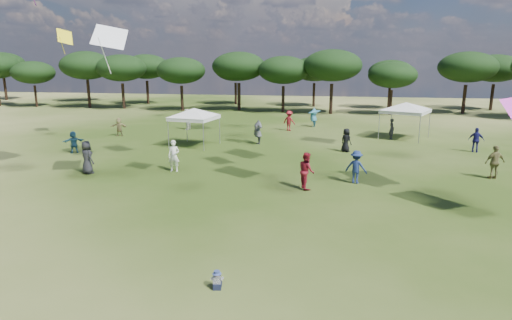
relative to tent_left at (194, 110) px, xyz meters
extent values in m
cylinder|color=black|center=(-30.32, 22.93, -1.25)|extent=(0.33, 0.33, 2.92)
ellipsoid|color=black|center=(-30.32, 22.93, 1.96)|extent=(5.67, 5.67, 3.06)
cylinder|color=black|center=(-22.43, 23.12, -0.96)|extent=(0.40, 0.40, 3.49)
ellipsoid|color=black|center=(-22.43, 23.12, 2.88)|extent=(6.79, 6.79, 3.66)
cylinder|color=black|center=(-17.28, 22.85, -1.05)|extent=(0.38, 0.38, 3.32)
ellipsoid|color=black|center=(-17.28, 22.85, 2.60)|extent=(6.44, 6.44, 3.47)
cylinder|color=black|center=(-8.87, 22.13, -1.14)|extent=(0.36, 0.36, 3.14)
ellipsoid|color=black|center=(-8.87, 22.13, 2.32)|extent=(6.11, 6.11, 3.29)
cylinder|color=black|center=(-1.76, 23.64, -0.98)|extent=(0.40, 0.40, 3.46)
ellipsoid|color=black|center=(-1.76, 23.64, 2.83)|extent=(6.73, 6.73, 3.63)
cylinder|color=black|center=(4.06, 22.46, -1.10)|extent=(0.37, 0.37, 3.21)
ellipsoid|color=black|center=(4.06, 22.46, 2.43)|extent=(6.24, 6.24, 3.36)
cylinder|color=black|center=(9.89, 22.01, -0.93)|extent=(0.41, 0.41, 3.56)
ellipsoid|color=black|center=(9.89, 22.01, 2.98)|extent=(6.91, 6.91, 3.73)
cylinder|color=black|center=(16.83, 22.34, -1.27)|extent=(0.33, 0.33, 2.88)
ellipsoid|color=black|center=(16.83, 22.34, 1.90)|extent=(5.60, 5.60, 3.02)
cylinder|color=black|center=(25.59, 24.81, -0.99)|extent=(0.39, 0.39, 3.44)
ellipsoid|color=black|center=(25.59, 24.81, 2.80)|extent=(6.69, 6.69, 3.60)
cylinder|color=black|center=(-42.30, 31.62, -0.93)|extent=(0.41, 0.41, 3.56)
ellipsoid|color=black|center=(-42.30, 31.62, 2.99)|extent=(6.92, 6.92, 3.73)
cylinder|color=black|center=(-27.46, 31.39, -0.90)|extent=(0.41, 0.41, 3.62)
ellipsoid|color=black|center=(-27.46, 31.39, 3.09)|extent=(7.03, 7.03, 3.79)
cylinder|color=black|center=(-16.76, 29.40, -1.02)|extent=(0.39, 0.39, 3.37)
ellipsoid|color=black|center=(-16.76, 29.40, 2.68)|extent=(6.54, 6.54, 3.53)
cylinder|color=black|center=(-3.89, 31.15, -1.15)|extent=(0.36, 0.36, 3.11)
ellipsoid|color=black|center=(-3.89, 31.15, 2.27)|extent=(6.05, 6.05, 3.26)
cylinder|color=black|center=(7.46, 30.35, -1.11)|extent=(0.37, 0.37, 3.20)
ellipsoid|color=black|center=(7.46, 30.35, 2.41)|extent=(6.21, 6.21, 3.35)
cylinder|color=black|center=(17.46, 29.17, -1.21)|extent=(0.34, 0.34, 2.99)
ellipsoid|color=black|center=(17.46, 29.17, 2.08)|extent=(5.81, 5.81, 3.13)
cylinder|color=black|center=(30.25, 29.58, -1.05)|extent=(0.38, 0.38, 3.31)
ellipsoid|color=black|center=(30.25, 29.58, 2.59)|extent=(6.43, 6.43, 3.47)
cylinder|color=gray|center=(-1.61, -1.17, -1.63)|extent=(0.06, 0.06, 2.16)
cylinder|color=gray|center=(1.17, -1.61, -1.63)|extent=(0.06, 0.06, 2.16)
cylinder|color=gray|center=(-1.17, 1.61, -1.63)|extent=(0.06, 0.06, 2.16)
cylinder|color=gray|center=(1.61, 1.17, -1.63)|extent=(0.06, 0.06, 2.16)
cube|color=silver|center=(0.00, 0.00, -0.60)|extent=(3.41, 3.41, 0.25)
pyramid|color=silver|center=(0.00, 0.00, 0.13)|extent=(5.99, 5.99, 0.60)
cylinder|color=gray|center=(13.84, 5.30, -1.57)|extent=(0.06, 0.06, 2.28)
cylinder|color=gray|center=(16.74, 4.00, -1.57)|extent=(0.06, 0.06, 2.28)
cylinder|color=gray|center=(15.14, 8.20, -1.57)|extent=(0.06, 0.06, 2.28)
cylinder|color=gray|center=(18.04, 6.89, -1.57)|extent=(0.06, 0.06, 2.28)
cube|color=silver|center=(15.94, 6.10, -0.47)|extent=(4.41, 4.41, 0.25)
pyramid|color=silver|center=(15.94, 6.10, 0.25)|extent=(6.20, 6.20, 0.60)
cube|color=black|center=(7.06, -19.73, -2.62)|extent=(0.27, 0.27, 0.18)
cube|color=black|center=(6.95, -19.58, -2.66)|extent=(0.12, 0.22, 0.09)
cube|color=black|center=(7.10, -19.55, -2.66)|extent=(0.12, 0.22, 0.09)
cube|color=white|center=(7.06, -19.73, -2.43)|extent=(0.24, 0.19, 0.23)
cylinder|color=white|center=(6.91, -19.69, -2.43)|extent=(0.11, 0.23, 0.14)
cylinder|color=white|center=(7.18, -19.64, -2.43)|extent=(0.11, 0.23, 0.14)
sphere|color=#E0B293|center=(7.06, -19.73, -2.27)|extent=(0.16, 0.16, 0.16)
cone|color=#415199|center=(7.06, -19.73, -2.24)|extent=(0.26, 0.26, 0.03)
cylinder|color=#415199|center=(7.06, -19.73, -2.20)|extent=(0.17, 0.17, 0.07)
imported|color=olive|center=(18.79, -5.98, -1.79)|extent=(1.16, 0.73, 1.84)
imported|color=navy|center=(20.01, 1.24, -1.85)|extent=(1.09, 0.75, 1.73)
imported|color=black|center=(11.09, -0.20, -1.88)|extent=(0.96, 0.92, 1.66)
imported|color=#2B6B83|center=(8.32, 11.16, -1.79)|extent=(1.61, 2.29, 1.85)
imported|color=maroon|center=(8.92, -9.60, -1.78)|extent=(0.97, 1.09, 1.85)
imported|color=#2F2E33|center=(14.89, 5.52, -1.87)|extent=(0.53, 0.69, 1.68)
imported|color=silver|center=(-3.19, 7.36, -1.76)|extent=(0.84, 1.01, 1.90)
imported|color=navy|center=(11.39, -8.16, -1.84)|extent=(1.26, 0.94, 1.74)
imported|color=white|center=(1.18, -7.47, -1.80)|extent=(0.68, 0.46, 1.82)
imported|color=olive|center=(-7.69, 3.06, -1.93)|extent=(1.48, 0.58, 1.56)
imported|color=#27272B|center=(-3.45, -8.83, -1.77)|extent=(1.09, 0.97, 1.88)
imported|color=maroon|center=(6.24, 8.37, -1.79)|extent=(1.36, 1.13, 1.83)
imported|color=#23506A|center=(-7.46, -3.89, -1.94)|extent=(1.38, 1.26, 1.53)
imported|color=#48484D|center=(4.52, 1.58, -1.78)|extent=(1.29, 2.36, 1.85)
plane|color=yellow|center=(-10.54, 0.95, 5.34)|extent=(1.50, 1.87, 1.37)
plane|color=white|center=(-0.39, -10.92, 4.64)|extent=(2.21, 2.31, 1.34)
camera|label=1|loc=(10.04, -30.25, 3.55)|focal=30.00mm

